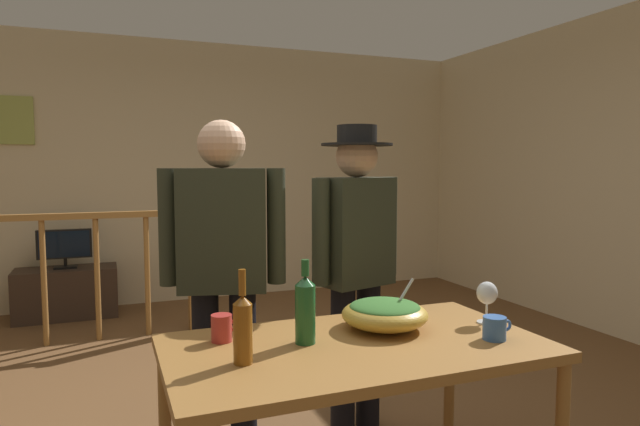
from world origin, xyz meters
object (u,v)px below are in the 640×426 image
object	(u,v)px
tv_console	(67,293)
mug_red	(222,328)
wine_glass	(487,294)
flat_screen_tv	(65,245)
person_standing_left	(223,260)
salad_bowl	(385,313)
stair_railing	(74,262)
mug_blue	(495,328)
person_standing_right	(356,252)
framed_picture	(10,120)
serving_table	(356,361)
wine_bottle_green	(305,308)
wine_bottle_amber	(243,327)

from	to	relation	value
tv_console	mug_red	distance (m)	3.68
mug_red	wine_glass	bearing A→B (deg)	-8.73
flat_screen_tv	person_standing_left	size ratio (longest dim) A/B	0.29
flat_screen_tv	salad_bowl	bearing A→B (deg)	-68.32
stair_railing	mug_red	bearing A→B (deg)	-76.38
flat_screen_tv	mug_blue	bearing A→B (deg)	-65.60
stair_railing	mug_blue	bearing A→B (deg)	-61.84
mug_red	person_standing_left	distance (m)	0.59
wine_glass	person_standing_right	world-z (taller)	person_standing_right
framed_picture	wine_glass	world-z (taller)	framed_picture
serving_table	mug_red	distance (m)	0.53
wine_bottle_green	mug_blue	bearing A→B (deg)	-18.01
wine_bottle_green	mug_red	size ratio (longest dim) A/B	2.78
tv_console	wine_glass	xyz separation A→B (m)	(1.88, -3.72, 0.65)
wine_glass	person_standing_right	xyz separation A→B (m)	(-0.28, 0.72, 0.09)
wine_bottle_amber	mug_blue	bearing A→B (deg)	-6.11
flat_screen_tv	salad_bowl	world-z (taller)	salad_bowl
flat_screen_tv	wine_bottle_amber	world-z (taller)	wine_bottle_amber
flat_screen_tv	person_standing_left	world-z (taller)	person_standing_left
serving_table	person_standing_right	distance (m)	0.88
wine_bottle_amber	person_standing_right	size ratio (longest dim) A/B	0.20
wine_bottle_amber	mug_blue	size ratio (longest dim) A/B	2.59
stair_railing	salad_bowl	world-z (taller)	stair_railing
stair_railing	wine_bottle_green	size ratio (longest dim) A/B	8.78
mug_blue	wine_bottle_amber	bearing A→B (deg)	173.89
flat_screen_tv	mug_blue	size ratio (longest dim) A/B	3.77
stair_railing	wine_glass	size ratio (longest dim) A/B	15.70
serving_table	wine_bottle_amber	distance (m)	0.50
framed_picture	wine_bottle_green	size ratio (longest dim) A/B	1.40
salad_bowl	stair_railing	bearing A→B (deg)	115.24
tv_console	salad_bowl	distance (m)	3.95
serving_table	wine_bottle_green	size ratio (longest dim) A/B	4.47
tv_console	salad_bowl	world-z (taller)	salad_bowl
tv_console	wine_glass	distance (m)	4.22
flat_screen_tv	mug_blue	xyz separation A→B (m)	(1.76, -3.89, 0.11)
wine_bottle_green	mug_red	bearing A→B (deg)	154.65
salad_bowl	wine_glass	bearing A→B (deg)	-11.14
person_standing_left	person_standing_right	xyz separation A→B (m)	(0.71, 0.00, -0.01)
wine_bottle_amber	salad_bowl	bearing A→B (deg)	15.63
framed_picture	mug_red	size ratio (longest dim) A/B	3.90
stair_railing	person_standing_left	xyz separation A→B (m)	(0.78, -2.17, 0.32)
framed_picture	salad_bowl	distance (m)	4.47
wine_glass	person_standing_left	size ratio (longest dim) A/B	0.11
mug_blue	person_standing_left	distance (m)	1.28
serving_table	person_standing_left	world-z (taller)	person_standing_left
stair_railing	salad_bowl	distance (m)	3.09
stair_railing	wine_glass	distance (m)	3.39
flat_screen_tv	wine_bottle_green	bearing A→B (deg)	-73.80
person_standing_right	mug_red	bearing A→B (deg)	17.84
mug_red	mug_blue	xyz separation A→B (m)	(0.99, -0.37, -0.01)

